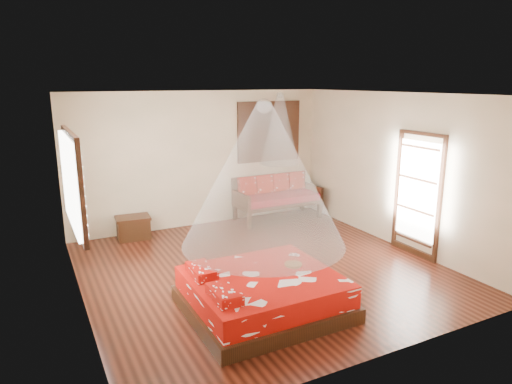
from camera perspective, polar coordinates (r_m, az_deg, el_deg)
room at (r=7.12m, az=0.83°, el=0.81°), size 5.54×5.54×2.84m
bed at (r=6.19m, az=0.78°, el=-12.57°), size 1.98×1.79×0.63m
daybed at (r=10.11m, az=2.50°, el=-0.41°), size 1.87×0.83×0.96m
storage_chest at (r=9.18m, az=-15.08°, el=-4.29°), size 0.67×0.51×0.44m
shutter_panel at (r=10.15m, az=1.65°, el=7.57°), size 1.52×0.06×1.32m
window_left at (r=6.48m, az=-21.72°, el=1.24°), size 0.10×1.74×1.34m
glazed_door at (r=8.36m, az=19.52°, el=-0.36°), size 0.08×1.02×2.16m
wine_tray at (r=6.41m, az=4.68°, el=-8.70°), size 0.24×0.24×0.20m
mosquito_net_main at (r=5.67m, az=0.98°, el=2.10°), size 2.09×2.09×1.80m
mosquito_net_daybed at (r=9.74m, az=2.98°, el=7.88°), size 0.82×0.82×1.50m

